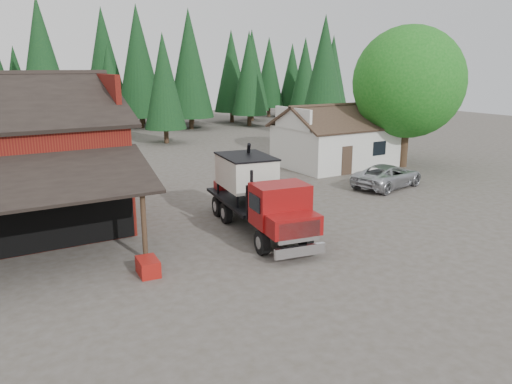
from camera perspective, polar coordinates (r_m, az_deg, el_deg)
ground at (r=20.84m, az=4.29°, el=-6.57°), size 120.00×120.00×0.00m
farmhouse at (r=38.16m, az=9.13°, el=5.50°), size 8.60×6.42×4.65m
deciduous_tree at (r=38.35m, az=17.06°, el=11.48°), size 8.00×8.00×10.20m
conifer_backdrop at (r=59.42m, az=-19.82°, el=6.34°), size 76.00×16.00×16.00m
near_pine_b at (r=49.03m, az=-10.48°, el=12.34°), size 3.96×3.96×10.40m
near_pine_c at (r=53.49m, az=7.82°, el=13.67°), size 4.84×4.84×12.40m
near_pine_d at (r=50.39m, az=-23.23°, el=13.21°), size 5.28×5.28×13.40m
feed_truck at (r=22.55m, az=0.22°, el=-0.16°), size 3.46×8.65×3.80m
silver_car at (r=32.05m, az=14.84°, el=1.80°), size 5.59×3.45×1.44m
equip_box at (r=18.75m, az=-12.24°, el=-8.35°), size 0.80×1.16×0.60m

